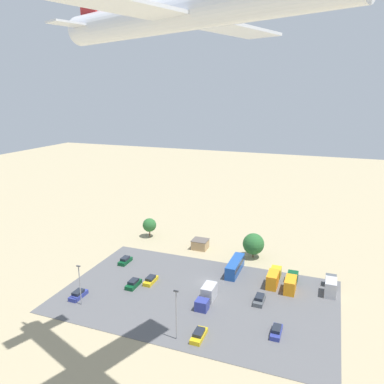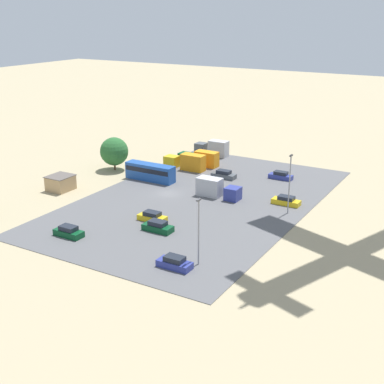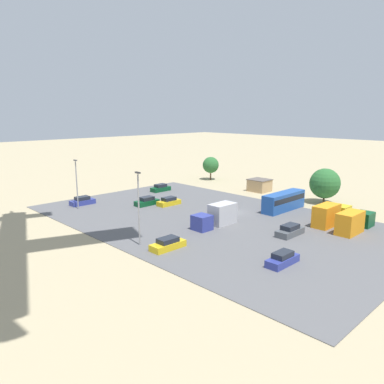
% 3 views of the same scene
% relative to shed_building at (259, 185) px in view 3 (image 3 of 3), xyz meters
% --- Properties ---
extents(ground_plane, '(400.00, 400.00, 0.00)m').
position_rel_shed_building_xyz_m(ground_plane, '(-8.03, 17.91, -1.36)').
color(ground_plane, tan).
extents(parking_lot_surface, '(58.74, 36.04, 0.08)m').
position_rel_shed_building_xyz_m(parking_lot_surface, '(-8.03, 24.55, -1.32)').
color(parking_lot_surface, '#565659').
rests_on(parking_lot_surface, ground).
extents(shed_building, '(4.43, 4.10, 2.71)m').
position_rel_shed_building_xyz_m(shed_building, '(0.00, 0.00, 0.00)').
color(shed_building, tan).
rests_on(shed_building, ground).
extents(bus, '(2.51, 10.04, 3.18)m').
position_rel_shed_building_xyz_m(bus, '(-12.94, 10.76, 0.43)').
color(bus, '#1E4C9E').
rests_on(bus, ground).
extents(parked_car_0, '(1.96, 4.76, 1.56)m').
position_rel_shed_building_xyz_m(parked_car_0, '(-21.27, 22.26, -0.63)').
color(parked_car_0, '#4C5156').
rests_on(parked_car_0, ground).
extents(parked_car_1, '(1.87, 4.58, 1.51)m').
position_rel_shed_building_xyz_m(parked_car_1, '(4.08, 22.89, -0.65)').
color(parked_car_1, gold).
rests_on(parked_car_1, ground).
extents(parked_car_2, '(1.95, 4.53, 1.56)m').
position_rel_shed_building_xyz_m(parked_car_2, '(15.73, 34.31, -0.63)').
color(parked_car_2, navy).
rests_on(parked_car_2, ground).
extents(parked_car_3, '(1.90, 4.46, 1.59)m').
position_rel_shed_building_xyz_m(parked_car_3, '(15.07, 15.83, -0.62)').
color(parked_car_3, '#0C4723').
rests_on(parked_car_3, ground).
extents(parked_car_4, '(1.92, 4.72, 1.47)m').
position_rel_shed_building_xyz_m(parked_car_4, '(-13.36, 38.08, -0.67)').
color(parked_car_4, gold).
rests_on(parked_car_4, ground).
extents(parked_car_5, '(1.99, 4.60, 1.59)m').
position_rel_shed_building_xyz_m(parked_car_5, '(6.96, 25.85, -0.62)').
color(parked_car_5, '#0C4723').
rests_on(parked_car_5, ground).
extents(parked_car_6, '(1.75, 4.58, 1.51)m').
position_rel_shed_building_xyz_m(parked_car_6, '(-26.28, 32.03, -0.65)').
color(parked_car_6, navy).
rests_on(parked_car_6, ground).
extents(parked_truck_0, '(2.35, 8.89, 3.31)m').
position_rel_shed_building_xyz_m(parked_truck_0, '(-22.72, 13.06, 0.23)').
color(parked_truck_0, gold).
rests_on(parked_truck_0, ground).
extents(parked_truck_2, '(2.35, 8.81, 3.15)m').
position_rel_shed_building_xyz_m(parked_truck_2, '(-26.75, 14.00, 0.16)').
color(parked_truck_2, '#0C4723').
rests_on(parked_truck_2, ground).
extents(parked_truck_3, '(2.51, 7.89, 3.21)m').
position_rel_shed_building_xyz_m(parked_truck_3, '(-10.87, 26.09, 0.19)').
color(parked_truck_3, navy).
rests_on(parked_truck_3, ground).
extents(tree_near_shed, '(5.72, 5.72, 6.72)m').
position_rel_shed_building_xyz_m(tree_near_shed, '(-15.26, 0.36, 2.49)').
color(tree_near_shed, brown).
rests_on(tree_near_shed, ground).
extents(tree_apron_mid, '(4.17, 4.17, 5.94)m').
position_rel_shed_building_xyz_m(tree_apron_mid, '(17.59, -3.03, 2.48)').
color(tree_apron_mid, brown).
rests_on(tree_apron_mid, ground).
extents(light_pole_lot_centre, '(0.90, 0.28, 8.88)m').
position_rel_shed_building_xyz_m(light_pole_lot_centre, '(13.35, 36.43, 3.59)').
color(light_pole_lot_centre, gray).
rests_on(light_pole_lot_centre, ground).
extents(light_pole_lot_edge, '(0.90, 0.28, 9.65)m').
position_rel_shed_building_xyz_m(light_pole_lot_edge, '(-9.70, 39.78, 3.98)').
color(light_pole_lot_edge, gray).
rests_on(light_pole_lot_edge, ground).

